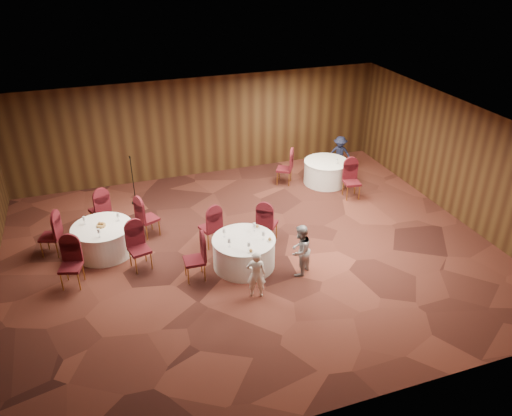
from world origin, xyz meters
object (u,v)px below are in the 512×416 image
object	(u,v)px
table_main	(244,252)
woman_b	(300,250)
table_left	(104,239)
table_right	(326,172)
woman_a	(256,274)
man_c	(340,154)
mic_stand	(134,190)

from	to	relation	value
table_main	woman_b	xyz separation A→B (m)	(1.12, -0.73, 0.26)
table_left	table_right	xyz separation A→B (m)	(6.99, 1.84, 0.00)
woman_a	man_c	distance (m)	7.20
woman_a	woman_b	xyz separation A→B (m)	(1.22, 0.46, 0.06)
table_main	table_left	distance (m)	3.54
table_left	woman_a	xyz separation A→B (m)	(3.02, -2.88, 0.20)
table_right	woman_a	size ratio (longest dim) A/B	1.23
table_left	woman_b	xyz separation A→B (m)	(4.24, -2.42, 0.26)
table_main	woman_b	size ratio (longest dim) A/B	1.17
table_main	mic_stand	distance (m)	4.59
table_main	woman_a	world-z (taller)	woman_a
mic_stand	man_c	bearing A→B (deg)	0.80
mic_stand	man_c	distance (m)	6.76
table_left	man_c	bearing A→B (deg)	17.77
woman_a	table_main	bearing A→B (deg)	-74.44
table_left	table_right	bearing A→B (deg)	14.72
man_c	woman_a	bearing A→B (deg)	-101.53
woman_a	man_c	size ratio (longest dim) A/B	0.94
table_left	woman_a	size ratio (longest dim) A/B	1.28
table_main	table_right	bearing A→B (deg)	42.30
mic_stand	woman_b	bearing A→B (deg)	-56.46
table_right	table_left	bearing A→B (deg)	-165.28
table_main	woman_b	bearing A→B (deg)	-32.94
woman_b	woman_a	bearing A→B (deg)	-19.00
woman_a	table_left	bearing A→B (deg)	-23.24
table_main	table_right	size ratio (longest dim) A/B	1.06
table_left	woman_b	bearing A→B (deg)	-29.67
table_main	table_right	world-z (taller)	same
woman_a	table_right	bearing A→B (deg)	-109.74
man_c	mic_stand	bearing A→B (deg)	-149.06
table_left	mic_stand	bearing A→B (deg)	66.55
table_right	woman_a	distance (m)	6.17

